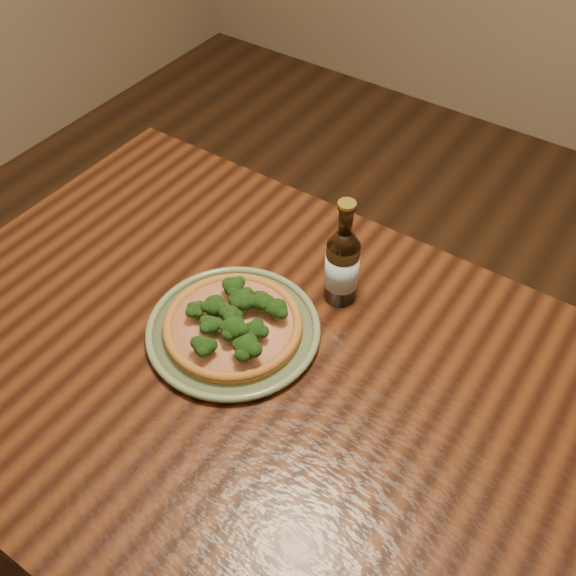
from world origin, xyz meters
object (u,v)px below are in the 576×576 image
Objects in this scene: pizza at (234,323)px; plate at (233,330)px; table at (327,441)px; beer_bottle at (342,264)px.

plate is at bearing 164.07° from pizza.
plate is 1.26× the size of pizza.
pizza reaches higher than table.
table is 7.13× the size of beer_bottle.
plate is 0.02m from pizza.
table is at bearing -86.76° from beer_bottle.
pizza is (0.00, -0.00, 0.02)m from plate.
plate is (-0.23, 0.04, 0.10)m from table.
table is 5.15× the size of plate.
pizza is (-0.22, 0.04, 0.12)m from table.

